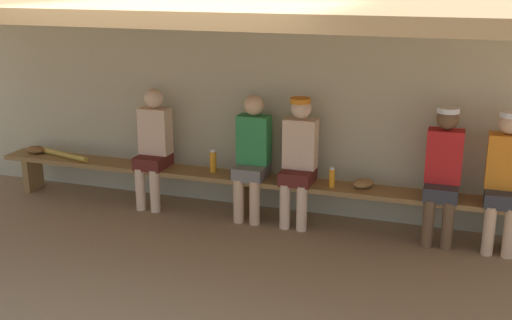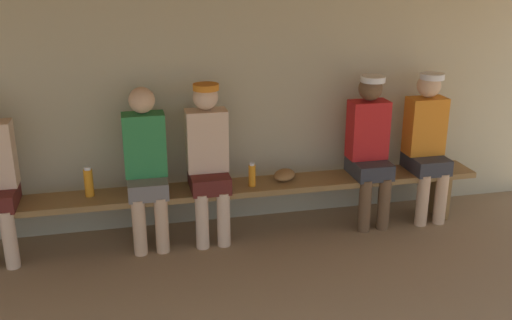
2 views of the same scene
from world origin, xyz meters
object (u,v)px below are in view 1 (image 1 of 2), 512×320
(player_shirtless_tan, at_px, (443,169))
(player_in_white, at_px, (299,155))
(water_bottle_clear, at_px, (213,161))
(water_bottle_orange, at_px, (332,178))
(player_near_post, at_px, (252,153))
(baseball_glove_worn, at_px, (35,150))
(baseball_bat, at_px, (62,154))
(player_with_sunglasses, at_px, (504,175))
(baseball_glove_tan, at_px, (363,183))
(player_in_blue, at_px, (153,143))
(bench, at_px, (245,183))

(player_shirtless_tan, distance_m, player_in_white, 1.44)
(water_bottle_clear, distance_m, water_bottle_orange, 1.34)
(player_near_post, height_order, player_in_white, player_in_white)
(baseball_glove_worn, xyz_separation_m, baseball_bat, (0.39, -0.03, -0.01))
(player_near_post, bearing_deg, player_shirtless_tan, 0.01)
(player_with_sunglasses, bearing_deg, baseball_bat, -179.96)
(player_in_white, bearing_deg, water_bottle_orange, -7.40)
(baseball_glove_tan, bearing_deg, baseball_glove_worn, -51.14)
(baseball_glove_tan, bearing_deg, player_near_post, -49.61)
(player_near_post, height_order, baseball_bat, player_near_post)
(player_near_post, distance_m, player_shirtless_tan, 1.95)
(player_with_sunglasses, bearing_deg, player_in_blue, -179.99)
(bench, bearing_deg, player_near_post, 2.29)
(bench, height_order, baseball_glove_worn, baseball_glove_worn)
(baseball_glove_worn, height_order, baseball_bat, baseball_glove_worn)
(bench, xyz_separation_m, player_with_sunglasses, (2.58, 0.00, 0.36))
(bench, height_order, player_in_blue, player_in_blue)
(baseball_bat, bearing_deg, player_with_sunglasses, 15.28)
(baseball_glove_tan, bearing_deg, baseball_bat, -50.67)
(player_in_white, bearing_deg, player_shirtless_tan, 0.00)
(player_shirtless_tan, xyz_separation_m, player_with_sunglasses, (0.55, 0.00, 0.00))
(player_near_post, bearing_deg, player_in_blue, 180.00)
(player_with_sunglasses, bearing_deg, water_bottle_clear, 179.32)
(water_bottle_orange, bearing_deg, player_near_post, 176.94)
(player_in_blue, bearing_deg, player_near_post, 0.00)
(bench, xyz_separation_m, player_near_post, (0.08, 0.00, 0.34))
(water_bottle_orange, bearing_deg, baseball_bat, 179.23)
(player_near_post, relative_size, baseball_glove_worn, 5.56)
(baseball_bat, bearing_deg, baseball_glove_tan, 15.84)
(player_near_post, relative_size, player_in_white, 0.99)
(water_bottle_clear, height_order, baseball_glove_tan, water_bottle_clear)
(player_near_post, relative_size, water_bottle_orange, 6.35)
(player_near_post, bearing_deg, water_bottle_orange, -3.06)
(bench, xyz_separation_m, player_shirtless_tan, (2.02, 0.00, 0.36))
(player_in_blue, xyz_separation_m, baseball_glove_worn, (-1.62, 0.03, -0.22))
(baseball_glove_tan, relative_size, baseball_bat, 0.28)
(player_in_blue, height_order, baseball_bat, player_in_blue)
(player_near_post, distance_m, baseball_bat, 2.40)
(baseball_glove_worn, bearing_deg, water_bottle_orange, 176.52)
(baseball_glove_worn, bearing_deg, player_near_post, 177.13)
(player_shirtless_tan, bearing_deg, water_bottle_clear, 179.16)
(water_bottle_orange, xyz_separation_m, baseball_bat, (-3.26, 0.04, -0.07))
(player_near_post, distance_m, baseball_glove_worn, 2.79)
(player_with_sunglasses, height_order, player_in_white, same)
(player_in_blue, relative_size, water_bottle_orange, 6.35)
(player_with_sunglasses, xyz_separation_m, baseball_glove_tan, (-1.32, 0.03, -0.24))
(water_bottle_clear, relative_size, baseball_bat, 0.30)
(bench, bearing_deg, water_bottle_clear, 174.27)
(player_with_sunglasses, bearing_deg, baseball_glove_worn, 179.73)
(baseball_glove_worn, relative_size, baseball_bat, 0.28)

